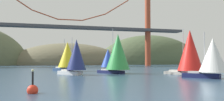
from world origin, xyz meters
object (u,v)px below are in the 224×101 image
sailboat_red_spinnaker (190,51)px  channel_buoy (33,90)px  sailboat_white_mainsail (212,57)px  sailboat_yellow_sail (67,56)px  sailboat_navy_sail (76,56)px  sailboat_green_sail (118,52)px  sailboat_blue_spinnaker (108,59)px

sailboat_red_spinnaker → channel_buoy: bearing=-147.9°
sailboat_white_mainsail → channel_buoy: size_ratio=3.10×
sailboat_yellow_sail → sailboat_navy_sail: (-0.41, -16.98, -0.31)m
sailboat_white_mainsail → sailboat_navy_sail: 27.07m
channel_buoy → sailboat_white_mainsail: bearing=19.5°
sailboat_green_sail → channel_buoy: 35.30m
sailboat_navy_sail → sailboat_yellow_sail: bearing=88.6°
sailboat_yellow_sail → sailboat_white_mainsail: (20.75, -33.87, -0.50)m
sailboat_blue_spinnaker → channel_buoy: size_ratio=2.73×
sailboat_blue_spinnaker → channel_buoy: (-22.23, -47.46, -3.13)m
sailboat_green_sail → channel_buoy: bearing=-122.9°
sailboat_yellow_sail → sailboat_blue_spinnaker: bearing=12.7°
sailboat_white_mainsail → channel_buoy: bearing=-160.5°
sailboat_green_sail → sailboat_yellow_sail: size_ratio=1.16×
channel_buoy → sailboat_yellow_sail: bearing=78.1°
sailboat_green_sail → sailboat_red_spinnaker: sailboat_green_sail is taller
sailboat_yellow_sail → sailboat_white_mainsail: sailboat_yellow_sail is taller
sailboat_white_mainsail → sailboat_navy_sail: sailboat_white_mainsail is taller
sailboat_yellow_sail → sailboat_white_mainsail: bearing=-58.5°
sailboat_green_sail → sailboat_white_mainsail: 21.76m
sailboat_blue_spinnaker → sailboat_navy_sail: sailboat_navy_sail is taller
sailboat_red_spinnaker → sailboat_navy_sail: 24.34m
sailboat_blue_spinnaker → sailboat_red_spinnaker: 29.04m
sailboat_yellow_sail → sailboat_blue_spinnaker: (12.83, 2.89, -0.83)m
sailboat_blue_spinnaker → channel_buoy: bearing=-115.1°
sailboat_blue_spinnaker → sailboat_white_mainsail: 37.61m
sailboat_red_spinnaker → sailboat_yellow_sail: bearing=133.1°
sailboat_white_mainsail → sailboat_red_spinnaker: (2.01, 9.51, 1.26)m
sailboat_blue_spinnaker → sailboat_navy_sail: (-13.24, -19.88, 0.52)m
sailboat_green_sail → sailboat_navy_sail: 10.24m
sailboat_yellow_sail → sailboat_navy_sail: size_ratio=1.14×
sailboat_navy_sail → channel_buoy: 29.24m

